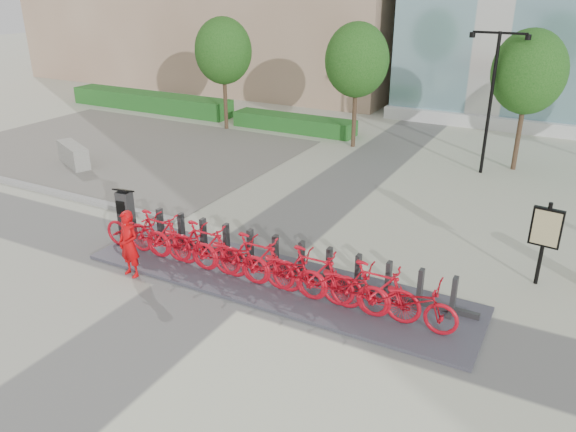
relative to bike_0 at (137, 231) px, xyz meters
The scene contains 26 objects.
ground 2.67m from the bike_0, ahead, with size 120.00×120.00×0.00m, color beige.
gravel_patch 10.24m from the bike_0, 136.39° to the left, with size 14.00×14.00×0.00m, color #5E584D.
curb 7.67m from the bike_0, 165.24° to the left, with size 14.00×0.25×0.15m, color #989897.
hedge_a 17.71m from the bike_0, 130.07° to the left, with size 10.00×1.40×0.90m, color #256924.
hedge_b 13.47m from the bike_0, 100.27° to the left, with size 6.00×1.20×0.70m, color #256924.
tree_0 13.53m from the bike_0, 114.14° to the left, with size 2.60×2.60×5.10m.
tree_1 12.46m from the bike_0, 84.78° to the left, with size 2.60×2.60×5.10m.
tree_2 14.55m from the bike_0, 57.76° to the left, with size 2.60×2.60×5.10m.
streetlamp 13.11m from the bike_0, 59.15° to the left, with size 2.00×0.20×5.00m.
dock_pad 3.96m from the bike_0, ahead, with size 9.60×2.40×0.08m, color #43424D.
dock_rail_posts 4.05m from the bike_0, 11.77° to the left, with size 8.02×0.50×0.85m, color #2F2F30, non-canonical shape.
bike_0 is the anchor object (origin of this frame).
bike_1 0.72m from the bike_0, ahead, with size 0.57×2.02×1.21m, color red.
bike_2 1.44m from the bike_0, ahead, with size 0.73×2.08×1.09m, color red.
bike_3 2.16m from the bike_0, ahead, with size 0.57×2.02×1.21m, color red.
bike_4 2.88m from the bike_0, ahead, with size 0.73×2.08×1.09m, color red.
bike_5 3.60m from the bike_0, ahead, with size 0.57×2.02×1.21m, color red.
bike_6 4.32m from the bike_0, ahead, with size 0.73×2.08×1.09m, color red.
bike_7 5.04m from the bike_0, ahead, with size 0.57×2.02×1.21m, color red.
bike_8 5.76m from the bike_0, ahead, with size 0.73×2.08×1.09m, color red.
bike_9 6.48m from the bike_0, ahead, with size 0.57×2.02×1.21m, color red.
bike_10 7.20m from the bike_0, ahead, with size 0.73×2.08×1.09m, color red.
kiosk 0.97m from the bike_0, 148.91° to the left, with size 0.48×0.42×1.45m.
worker_red 1.20m from the bike_0, 55.98° to the right, with size 0.61×0.40×1.66m, color red.
jersey_barrier 8.68m from the bike_0, 148.27° to the left, with size 2.10×0.57×0.81m, color #A9A9A9.
map_sign 9.92m from the bike_0, 19.03° to the left, with size 0.68×0.18×2.05m.
Camera 1 is at (7.09, -9.80, 6.67)m, focal length 35.00 mm.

